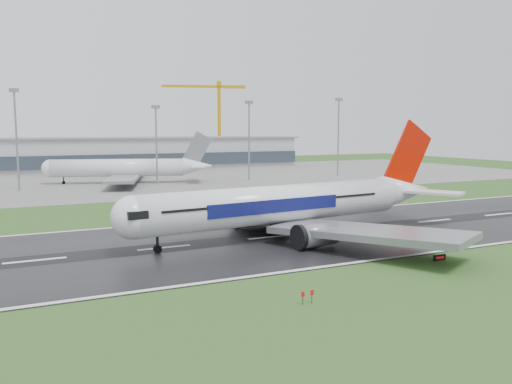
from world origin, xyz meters
TOP-DOWN VIEW (x-y plane):
  - ground at (0.00, 0.00)m, footprint 520.00×520.00m
  - runway at (0.00, 0.00)m, footprint 400.00×45.00m
  - apron at (0.00, 125.00)m, footprint 400.00×130.00m
  - terminal at (0.00, 185.00)m, footprint 240.00×36.00m
  - main_airliner at (25.75, -0.16)m, footprint 77.00×74.04m
  - parked_airliner at (15.65, 109.00)m, footprint 76.58×73.74m
  - tower_crane at (88.50, 200.00)m, footprint 46.93×15.47m
  - runway_sign at (35.21, -26.38)m, footprint 2.31×0.58m
  - floodmast_2 at (-20.37, 100.00)m, footprint 0.64×0.64m
  - floodmast_3 at (25.08, 100.00)m, footprint 0.64×0.64m
  - floodmast_4 at (61.60, 100.00)m, footprint 0.64×0.64m
  - floodmast_5 at (103.03, 100.00)m, footprint 0.64×0.64m

SIDE VIEW (x-z plane):
  - ground at x=0.00m, z-range 0.00..0.00m
  - apron at x=0.00m, z-range 0.00..0.08m
  - runway at x=0.00m, z-range 0.00..0.10m
  - runway_sign at x=35.21m, z-range 0.00..1.04m
  - terminal at x=0.00m, z-range 0.00..15.00m
  - parked_airliner at x=15.65m, z-range 0.08..18.34m
  - main_airliner at x=25.75m, z-range 0.10..20.83m
  - floodmast_3 at x=25.08m, z-range 0.00..27.10m
  - floodmast_4 at x=61.60m, z-range 0.00..29.53m
  - floodmast_2 at x=-20.37m, z-range 0.00..31.52m
  - floodmast_5 at x=103.03m, z-range 0.00..31.62m
  - tower_crane at x=88.50m, z-range 0.00..47.14m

